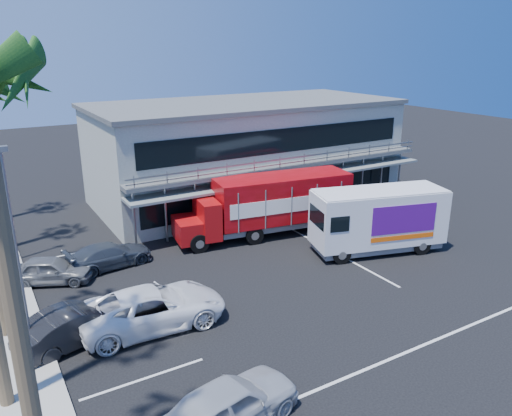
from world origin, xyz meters
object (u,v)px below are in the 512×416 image
red_truck (271,203)px  parked_car_a (228,405)px  parked_car_b (76,325)px  white_van (378,219)px

red_truck → parked_car_a: size_ratio=2.31×
red_truck → parked_car_b: red_truck is taller
red_truck → parked_car_b: 14.34m
parked_car_a → parked_car_b: (-3.00, 7.20, -0.05)m
parked_car_a → parked_car_b: parked_car_a is taller
parked_car_b → red_truck: bearing=-80.3°
red_truck → parked_car_a: 16.63m
white_van → parked_car_a: white_van is taller
white_van → parked_car_a: bearing=-134.0°
white_van → parked_car_b: white_van is taller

